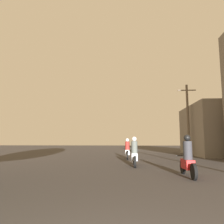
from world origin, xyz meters
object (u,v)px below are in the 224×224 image
at_px(motorcycle_white, 127,151).
at_px(building_right_far, 222,130).
at_px(motorcycle_silver, 134,154).
at_px(motorcycle_red, 188,160).
at_px(utility_pole_far, 188,118).

height_order(motorcycle_white, building_right_far, building_right_far).
distance_m(motorcycle_silver, building_right_far, 12.35).
bearing_deg(motorcycle_silver, motorcycle_white, 101.92).
relative_size(motorcycle_red, motorcycle_silver, 1.05).
height_order(motorcycle_silver, motorcycle_white, motorcycle_silver).
relative_size(motorcycle_silver, motorcycle_white, 0.97).
height_order(motorcycle_red, motorcycle_silver, motorcycle_red).
bearing_deg(building_right_far, motorcycle_silver, -132.50).
height_order(motorcycle_red, motorcycle_white, motorcycle_red).
relative_size(motorcycle_white, utility_pole_far, 0.32).
relative_size(motorcycle_white, building_right_far, 0.27).
xyz_separation_m(motorcycle_white, building_right_far, (8.63, 4.58, 1.66)).
bearing_deg(motorcycle_silver, building_right_far, 54.80).
height_order(motorcycle_silver, utility_pole_far, utility_pole_far).
xyz_separation_m(motorcycle_white, utility_pole_far, (5.39, 3.59, 2.73)).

